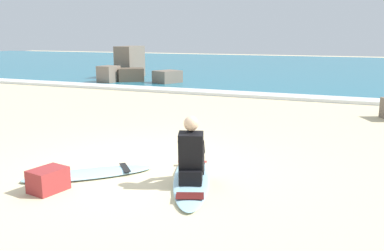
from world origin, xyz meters
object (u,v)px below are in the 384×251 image
at_px(surfboard_main, 191,178).
at_px(beach_bag, 48,180).
at_px(surfer_seated, 191,156).
at_px(surfboard_spare_near, 89,174).

xyz_separation_m(surfboard_main, beach_bag, (-1.65, -1.17, 0.12)).
bearing_deg(beach_bag, surfboard_main, 35.25).
xyz_separation_m(surfboard_main, surfer_seated, (0.08, -0.19, 0.40)).
relative_size(surfboard_main, beach_bag, 5.23).
height_order(surfboard_main, surfboard_spare_near, same).
distance_m(surfer_seated, beach_bag, 2.01).
distance_m(surfer_seated, surfboard_spare_near, 1.67).
bearing_deg(surfer_seated, beach_bag, -150.51).
bearing_deg(surfboard_main, surfer_seated, -66.84).
bearing_deg(surfboard_main, surfboard_spare_near, -164.50).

